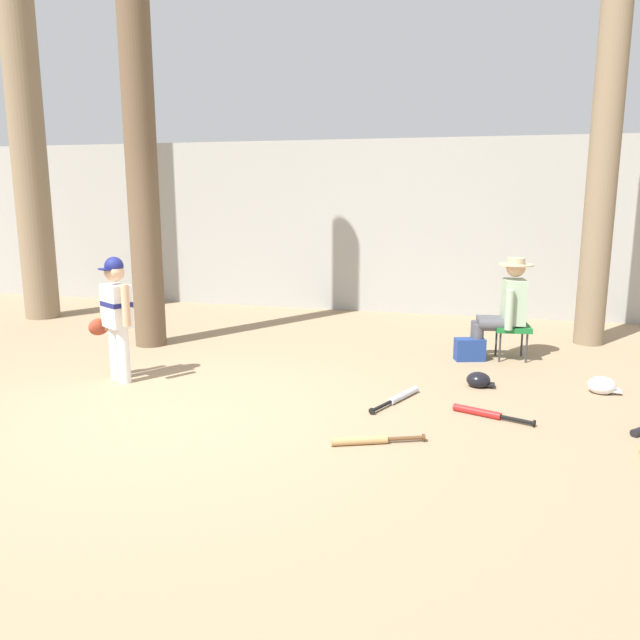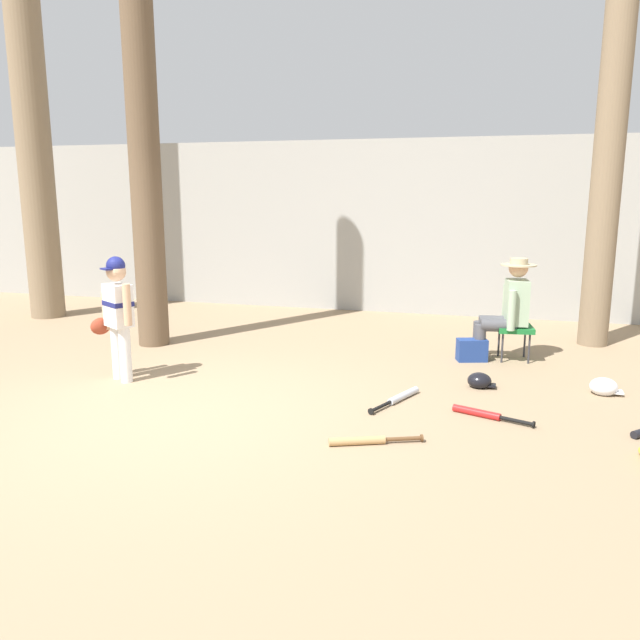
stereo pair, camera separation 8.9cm
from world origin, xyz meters
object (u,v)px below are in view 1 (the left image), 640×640
(handbag_beside_stool, at_px, (470,349))
(batting_helmet_white, at_px, (602,385))
(seated_spectator, at_px, (505,306))
(batting_helmet_black, at_px, (479,380))
(tree_near_player, at_px, (138,108))
(folding_stool, at_px, (512,329))
(tree_far_left, at_px, (26,118))
(bat_red_barrel, at_px, (483,413))
(bat_wood_tan, at_px, (367,440))
(young_ballplayer, at_px, (115,311))
(tree_behind_spectator, at_px, (602,182))
(bat_aluminum_silver, at_px, (400,397))

(handbag_beside_stool, height_order, batting_helmet_white, handbag_beside_stool)
(seated_spectator, bearing_deg, batting_helmet_black, -101.74)
(tree_near_player, distance_m, folding_stool, 5.19)
(tree_far_left, height_order, batting_helmet_white, tree_far_left)
(tree_near_player, relative_size, tree_far_left, 0.97)
(bat_red_barrel, bearing_deg, tree_near_player, 158.52)
(bat_wood_tan, bearing_deg, tree_near_player, 142.67)
(young_ballplayer, bearing_deg, tree_far_left, 138.46)
(folding_stool, xyz_separation_m, tree_far_left, (-7.07, 0.76, 2.66))
(tree_far_left, bearing_deg, tree_behind_spectator, 2.23)
(seated_spectator, xyz_separation_m, handbag_beside_stool, (-0.37, -0.17, -0.51))
(tree_near_player, distance_m, handbag_beside_stool, 4.91)
(young_ballplayer, distance_m, bat_red_barrel, 3.77)
(seated_spectator, height_order, handbag_beside_stool, seated_spectator)
(young_ballplayer, distance_m, batting_helmet_black, 3.78)
(seated_spectator, bearing_deg, handbag_beside_stool, -155.20)
(tree_behind_spectator, distance_m, bat_wood_tan, 5.03)
(handbag_beside_stool, bearing_deg, batting_helmet_white, -35.55)
(tree_behind_spectator, relative_size, tree_far_left, 0.69)
(handbag_beside_stool, relative_size, bat_red_barrel, 0.48)
(bat_wood_tan, bearing_deg, handbag_beside_stool, 75.89)
(seated_spectator, bearing_deg, bat_wood_tan, -109.92)
(young_ballplayer, bearing_deg, bat_aluminum_silver, 2.37)
(seated_spectator, relative_size, bat_aluminum_silver, 1.55)
(young_ballplayer, relative_size, seated_spectator, 1.09)
(tree_near_player, distance_m, batting_helmet_white, 6.08)
(young_ballplayer, xyz_separation_m, batting_helmet_white, (4.83, 0.85, -0.67))
(tree_far_left, relative_size, batting_helmet_white, 21.66)
(batting_helmet_black, bearing_deg, bat_red_barrel, -86.39)
(bat_red_barrel, bearing_deg, batting_helmet_white, 41.16)
(tree_far_left, xyz_separation_m, bat_aluminum_silver, (6.01, -2.60, -2.99))
(tree_far_left, xyz_separation_m, bat_wood_tan, (5.90, -3.74, -2.99))
(tree_far_left, bearing_deg, batting_helmet_black, -16.38)
(bat_red_barrel, bearing_deg, seated_spectator, 84.68)
(handbag_beside_stool, distance_m, bat_aluminum_silver, 1.76)
(handbag_beside_stool, bearing_deg, tree_near_player, -176.30)
(bat_wood_tan, bearing_deg, young_ballplayer, 160.34)
(bat_aluminum_silver, bearing_deg, tree_far_left, 156.57)
(bat_aluminum_silver, bearing_deg, tree_near_player, 157.79)
(bat_aluminum_silver, bearing_deg, batting_helmet_black, 41.32)
(tree_behind_spectator, relative_size, young_ballplayer, 3.53)
(tree_near_player, xyz_separation_m, seated_spectator, (4.39, 0.43, -2.30))
(tree_behind_spectator, xyz_separation_m, handbag_beside_stool, (-1.48, -1.26, -1.94))
(batting_helmet_black, bearing_deg, folding_stool, 74.03)
(young_ballplayer, distance_m, tree_far_left, 4.70)
(batting_helmet_white, bearing_deg, seated_spectator, 130.13)
(tree_near_player, distance_m, bat_wood_tan, 5.08)
(batting_helmet_white, bearing_deg, folding_stool, 126.71)
(young_ballplayer, distance_m, bat_wood_tan, 3.08)
(young_ballplayer, height_order, batting_helmet_black, young_ballplayer)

